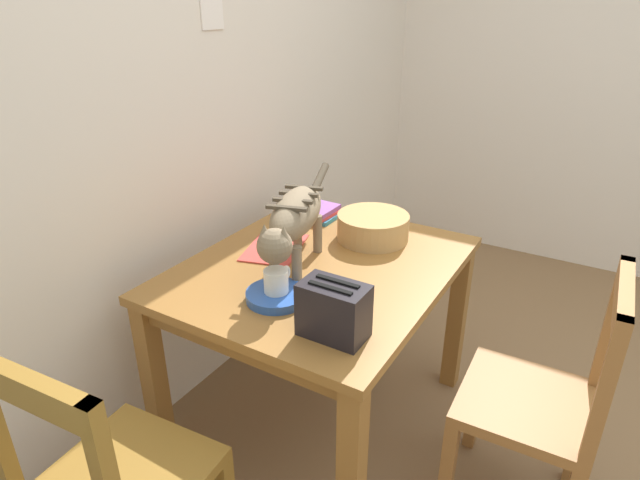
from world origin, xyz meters
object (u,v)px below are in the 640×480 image
toaster (334,310)px  dining_table (320,285)px  saucer_bowl (277,295)px  cat (294,218)px  wicker_basket (373,226)px  book_stack (321,213)px  magazine (275,247)px  wooden_chair_near (540,402)px  coffee_mug (277,281)px

toaster → dining_table: bearing=35.8°
dining_table → saucer_bowl: (-0.30, -0.01, 0.11)m
saucer_bowl → toaster: (-0.08, -0.26, 0.07)m
cat → toaster: 0.45m
dining_table → toaster: size_ratio=5.58×
cat → wicker_basket: bearing=-124.1°
book_stack → magazine: bearing=179.5°
saucer_bowl → wooden_chair_near: bearing=-70.8°
cat → book_stack: bearing=-87.0°
wicker_basket → saucer_bowl: bearing=174.2°
toaster → coffee_mug: bearing=72.4°
saucer_bowl → coffee_mug: size_ratio=1.69×
dining_table → magazine: magazine is taller
saucer_bowl → toaster: size_ratio=1.03×
dining_table → wooden_chair_near: wooden_chair_near is taller
saucer_bowl → wicker_basket: 0.61m
cat → magazine: bearing=-49.9°
magazine → saucer_bowl: bearing=-160.3°
coffee_mug → wooden_chair_near: wooden_chair_near is taller
dining_table → toaster: toaster is taller
cat → saucer_bowl: bearing=90.0°
coffee_mug → toaster: bearing=-107.6°
saucer_bowl → magazine: bearing=36.3°
book_stack → toaster: size_ratio=0.92×
saucer_bowl → wicker_basket: bearing=-5.8°
cat → wooden_chair_near: size_ratio=0.77×
cat → saucer_bowl: size_ratio=3.54×
magazine → wicker_basket: 0.42m
magazine → wooden_chair_near: wooden_chair_near is taller
book_stack → saucer_bowl: bearing=-161.2°
coffee_mug → wicker_basket: same height
toaster → cat: bearing=48.4°
saucer_bowl → dining_table: bearing=1.7°
toaster → saucer_bowl: bearing=73.1°
cat → magazine: (0.11, 0.17, -0.21)m
cat → wooden_chair_near: cat is taller
wooden_chair_near → coffee_mug: bearing=107.0°
coffee_mug → wicker_basket: 0.61m
dining_table → wooden_chair_near: bearing=-90.4°
cat → wooden_chair_near: (0.08, -0.90, -0.49)m
coffee_mug → magazine: size_ratio=0.41×
coffee_mug → toaster: size_ratio=0.61×
cat → coffee_mug: cat is taller
saucer_bowl → wicker_basket: (0.61, -0.06, 0.04)m
wicker_basket → wooden_chair_near: (-0.32, -0.77, -0.34)m
dining_table → toaster: bearing=-144.2°
dining_table → coffee_mug: size_ratio=9.15×
book_stack → toaster: toaster is taller
cat → wicker_basket: cat is taller
cat → book_stack: (0.48, 0.17, -0.18)m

